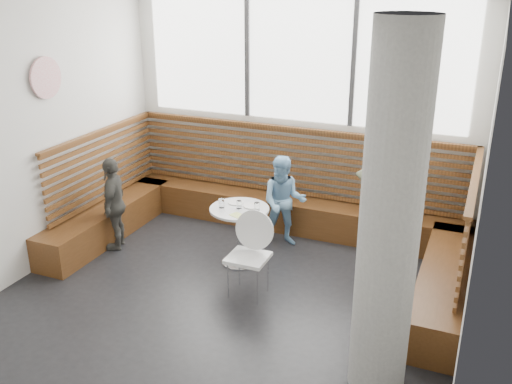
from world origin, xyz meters
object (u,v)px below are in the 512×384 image
at_px(cafe_chair, 251,247).
at_px(child_back, 284,202).
at_px(cafe_table, 240,224).
at_px(adult_man, 379,225).
at_px(concrete_column, 390,220).
at_px(child_left, 114,203).

relative_size(cafe_chair, child_back, 0.78).
height_order(cafe_table, adult_man, adult_man).
bearing_deg(concrete_column, cafe_table, 142.43).
bearing_deg(child_left, cafe_chair, 58.05).
xyz_separation_m(cafe_table, child_back, (0.31, 0.73, 0.08)).
bearing_deg(adult_man, concrete_column, -174.80).
bearing_deg(child_left, child_back, 92.95).
distance_m(concrete_column, child_back, 3.07).
height_order(cafe_chair, child_left, child_left).
height_order(adult_man, child_back, adult_man).
height_order(cafe_chair, adult_man, adult_man).
bearing_deg(cafe_chair, child_left, 169.55).
bearing_deg(cafe_table, cafe_chair, -55.41).
bearing_deg(concrete_column, cafe_chair, 148.87).
relative_size(concrete_column, cafe_chair, 3.31).
bearing_deg(child_back, cafe_chair, -102.87).
distance_m(concrete_column, child_left, 4.15).
bearing_deg(adult_man, child_left, 87.70).
xyz_separation_m(cafe_chair, adult_man, (1.30, 0.66, 0.23)).
relative_size(cafe_table, cafe_chair, 0.79).
relative_size(child_back, child_left, 0.99).
bearing_deg(concrete_column, child_back, 127.07).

